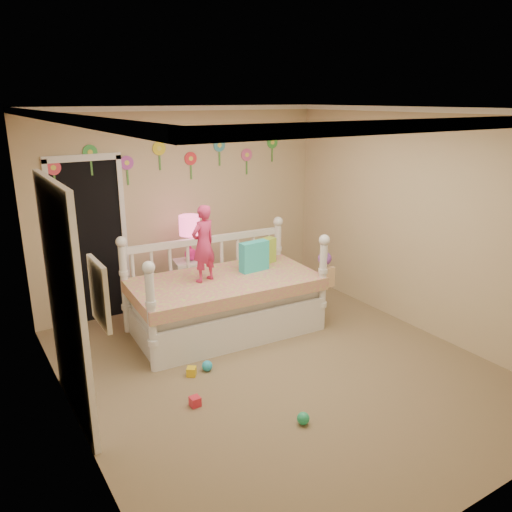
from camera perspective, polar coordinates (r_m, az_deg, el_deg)
floor at (r=5.42m, az=2.53°, el=-12.46°), size 4.00×4.50×0.01m
ceiling at (r=4.71m, az=2.96°, el=16.19°), size 4.00×4.50×0.01m
back_wall at (r=6.82m, az=-8.12°, el=5.38°), size 4.00×0.01×2.60m
left_wall at (r=4.16m, az=-20.60°, el=-3.37°), size 0.01×4.50×2.60m
right_wall at (r=6.23m, az=18.06°, el=3.56°), size 0.01×4.50×2.60m
crown_molding at (r=4.71m, az=2.95°, el=15.82°), size 4.00×4.50×0.06m
daybed at (r=6.01m, az=-3.59°, el=-3.09°), size 2.28×1.33×1.20m
pillow_turquoise at (r=6.17m, az=-0.22°, el=-0.03°), size 0.37×0.15×0.37m
pillow_lime at (r=6.44m, az=0.88°, el=0.51°), size 0.36×0.20×0.32m
child at (r=5.78m, az=-5.92°, el=1.38°), size 0.37×0.30×0.89m
nightstand at (r=6.66m, az=-7.20°, el=-3.37°), size 0.47×0.39×0.71m
table_lamp at (r=6.44m, az=-7.45°, el=2.81°), size 0.27×0.27×0.58m
closet_doorway at (r=6.48m, az=-18.09°, el=1.64°), size 0.90×0.04×2.07m
flower_decals at (r=6.67m, az=-9.03°, el=10.65°), size 3.40×0.02×0.50m
mirror_closet at (r=4.53m, az=-20.58°, el=-5.08°), size 0.07×1.30×2.10m
wall_picture at (r=3.26m, az=-17.19°, el=-4.03°), size 0.05×0.34×0.42m
hanging_bag at (r=6.07m, az=7.80°, el=-1.67°), size 0.20×0.16×0.36m
toy_scatter at (r=4.89m, az=-2.24°, el=-15.29°), size 1.21×1.50×0.11m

